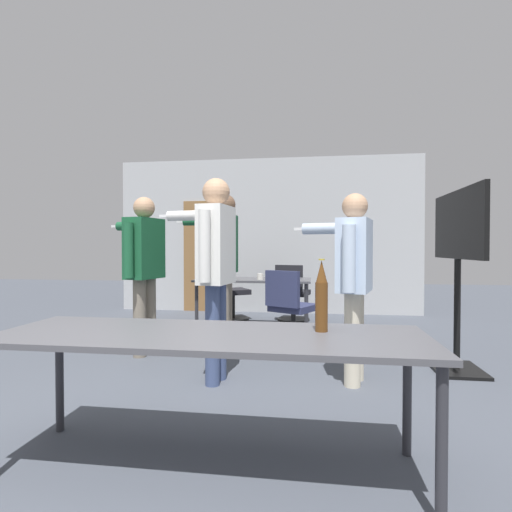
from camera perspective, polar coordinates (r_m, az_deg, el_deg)
back_wall at (r=7.32m, az=1.25°, el=2.85°), size 5.51×0.12×2.81m
conference_table_near at (r=2.17m, az=-6.62°, el=-12.42°), size 2.27×0.73×0.73m
conference_table_far at (r=5.80m, az=-0.35°, el=-4.01°), size 1.64×0.74×0.73m
tv_screen at (r=4.25m, az=26.89°, el=0.28°), size 0.44×1.28×1.73m
person_near_casual at (r=3.58m, az=13.68°, el=-1.92°), size 0.73×0.79×1.65m
person_far_watching at (r=4.56m, az=-15.80°, el=-0.53°), size 0.76×0.76×1.74m
person_left_plaid at (r=3.51m, az=-5.98°, el=-0.25°), size 0.78×0.67×1.79m
person_center_tall at (r=4.80m, az=-4.57°, el=0.34°), size 0.82×0.62×1.82m
office_chair_far_right at (r=6.56m, az=-3.91°, el=-5.38°), size 0.68×0.65×0.92m
office_chair_side_rolled at (r=6.46m, az=5.19°, el=-5.57°), size 0.56×0.61×0.91m
office_chair_far_left at (r=4.85m, az=4.91°, el=-7.80°), size 0.64×0.67×0.91m
beer_bottle at (r=2.18m, az=9.34°, el=-5.83°), size 0.07×0.07×0.39m
drink_cup at (r=5.63m, az=0.59°, el=-2.97°), size 0.09×0.09×0.09m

